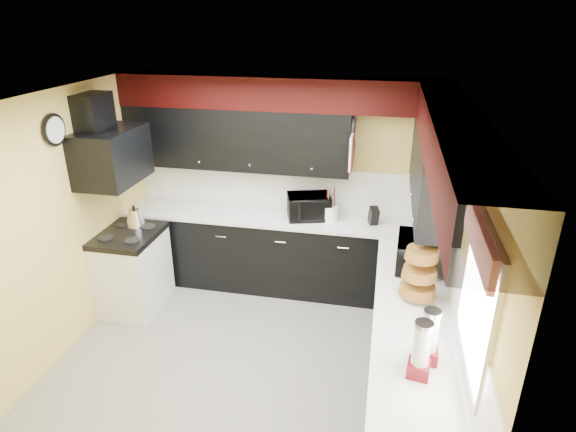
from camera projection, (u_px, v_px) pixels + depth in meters
The scene contains 35 objects.
ground at pixel (244, 365), 4.62m from camera, with size 3.60×3.60×0.00m, color gray.
wall_back at pixel (283, 182), 5.75m from camera, with size 3.60×0.06×2.50m, color #E0C666.
wall_right at pixel (457, 271), 3.79m from camera, with size 0.06×3.60×2.50m, color #E0C666.
wall_left at pixel (53, 232), 4.46m from camera, with size 0.06×3.60×2.50m, color #E0C666.
ceiling at pixel (232, 103), 3.63m from camera, with size 3.60×3.60×0.06m, color white.
cab_back at pixel (278, 253), 5.79m from camera, with size 3.60×0.60×0.90m, color black.
cab_right at pixel (409, 372), 3.89m from camera, with size 0.60×3.00×0.90m, color black.
counter_back at pixel (278, 217), 5.61m from camera, with size 3.62×0.64×0.04m, color white.
counter_right at pixel (415, 324), 3.71m from camera, with size 0.64×3.02×0.04m, color white.
splash_back at pixel (283, 187), 5.76m from camera, with size 3.60×0.02×0.50m, color white.
splash_right at pixel (455, 278), 3.82m from camera, with size 0.02×3.60×0.50m, color white.
upper_back at pixel (237, 138), 5.46m from camera, with size 2.60×0.35×0.70m, color black.
upper_right at pixel (435, 169), 4.41m from camera, with size 0.35×1.80×0.70m, color black.
soffit_back at pixel (279, 93), 5.16m from camera, with size 3.60×0.36×0.35m, color black.
soffit_right at pixel (455, 142), 3.24m from camera, with size 0.36×3.24×0.35m, color black.
stove at pixel (133, 272), 5.41m from camera, with size 0.60×0.75×0.86m, color white.
cooktop at pixel (128, 235), 5.22m from camera, with size 0.62×0.77×0.06m, color black.
hood at pixel (112, 156), 4.88m from camera, with size 0.50×0.78×0.55m, color black.
hood_duct at pixel (94, 114), 4.74m from camera, with size 0.24×0.40×0.40m, color black.
window at pixel (479, 301), 2.87m from camera, with size 0.03×0.86×0.96m, color white, non-canonical shape.
valance at pixel (480, 240), 2.72m from camera, with size 0.04×0.88×0.20m, color red.
pan_top at pixel (354, 128), 5.07m from camera, with size 0.03×0.22×0.40m, color black, non-canonical shape.
pan_mid at pixel (351, 154), 5.05m from camera, with size 0.03×0.28×0.46m, color black, non-canonical shape.
pan_low at pixel (353, 150), 5.30m from camera, with size 0.03×0.24×0.42m, color black, non-canonical shape.
cut_board at pixel (351, 152), 4.92m from camera, with size 0.03×0.26×0.35m, color white.
baskets at pixel (419, 272), 3.92m from camera, with size 0.27×0.27×0.50m, color brown, non-canonical shape.
clock at pixel (54, 130), 4.33m from camera, with size 0.03×0.30×0.30m, color black, non-canonical shape.
deco_plate at pixel (480, 162), 3.09m from camera, with size 0.03×0.24×0.24m, color white, non-canonical shape.
toaster_oven at pixel (309, 207), 5.48m from camera, with size 0.48×0.40×0.28m, color black.
microwave at pixel (416, 253), 4.44m from camera, with size 0.52×0.35×0.29m, color black.
utensil_crock at pixel (330, 214), 5.42m from camera, with size 0.17×0.17×0.18m, color white.
knife_block at pixel (374, 216), 5.33m from camera, with size 0.09×0.13×0.20m, color black.
kettle at pixel (135, 217), 5.35m from camera, with size 0.21×0.21×0.19m, color #AEAEB2, non-canonical shape.
dispenser_a at pixel (429, 338), 3.21m from camera, with size 0.14×0.14×0.38m, color maroon, non-canonical shape.
dispenser_b at pixel (421, 351), 3.08m from camera, with size 0.14×0.14×0.38m, color #5D0604, non-canonical shape.
Camera 1 is at (1.16, -3.51, 3.15)m, focal length 30.00 mm.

